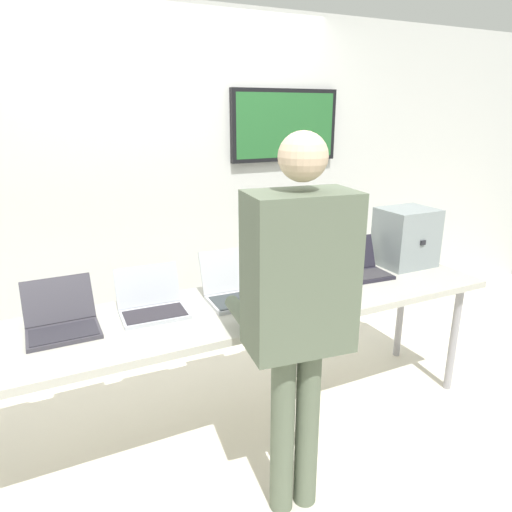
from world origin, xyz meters
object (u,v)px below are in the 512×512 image
(laptop_station_2, at_px, (152,303))
(laptop_station_3, at_px, (233,289))
(workbench, at_px, (233,314))
(laptop_station_1, at_px, (62,320))
(person, at_px, (298,299))
(equipment_box, at_px, (406,237))
(laptop_station_5, at_px, (358,267))
(laptop_station_4, at_px, (303,278))

(laptop_station_2, distance_m, laptop_station_3, 0.46)
(workbench, relative_size, laptop_station_3, 8.86)
(laptop_station_1, height_order, person, person)
(laptop_station_1, xyz_separation_m, person, (0.90, -0.72, 0.22))
(equipment_box, relative_size, laptop_station_5, 1.04)
(laptop_station_4, distance_m, person, 0.88)
(workbench, xyz_separation_m, person, (0.03, -0.62, 0.32))
(workbench, distance_m, laptop_station_4, 0.52)
(laptop_station_1, bearing_deg, laptop_station_4, -0.21)
(workbench, distance_m, laptop_station_1, 0.88)
(laptop_station_2, bearing_deg, laptop_station_3, -1.90)
(laptop_station_1, height_order, laptop_station_5, laptop_station_5)
(laptop_station_5, bearing_deg, person, -140.88)
(equipment_box, height_order, laptop_station_4, equipment_box)
(workbench, height_order, laptop_station_1, laptop_station_1)
(equipment_box, distance_m, laptop_station_5, 0.45)
(laptop_station_5, bearing_deg, workbench, -173.38)
(laptop_station_3, bearing_deg, laptop_station_4, -0.24)
(laptop_station_2, height_order, laptop_station_5, laptop_station_2)
(laptop_station_2, height_order, laptop_station_4, laptop_station_4)
(equipment_box, bearing_deg, laptop_station_2, -179.08)
(workbench, distance_m, equipment_box, 1.38)
(workbench, distance_m, laptop_station_3, 0.15)
(equipment_box, xyz_separation_m, laptop_station_1, (-2.22, -0.04, -0.14))
(workbench, relative_size, person, 1.80)
(laptop_station_3, xyz_separation_m, laptop_station_5, (0.89, 0.01, -0.01))
(laptop_station_1, bearing_deg, workbench, -6.46)
(equipment_box, distance_m, laptop_station_3, 1.32)
(laptop_station_1, distance_m, person, 1.17)
(workbench, relative_size, laptop_station_4, 8.79)
(laptop_station_1, distance_m, laptop_station_5, 1.79)
(equipment_box, bearing_deg, person, -150.06)
(equipment_box, xyz_separation_m, laptop_station_3, (-1.31, -0.04, -0.14))
(laptop_station_2, relative_size, laptop_station_5, 0.92)
(laptop_station_1, height_order, laptop_station_3, laptop_station_3)
(laptop_station_1, distance_m, laptop_station_2, 0.45)
(laptop_station_4, bearing_deg, person, -123.27)
(laptop_station_1, relative_size, laptop_station_5, 0.93)
(workbench, relative_size, laptop_station_5, 8.36)
(workbench, xyz_separation_m, laptop_station_4, (0.50, 0.09, 0.11))
(laptop_station_1, bearing_deg, person, -38.72)
(workbench, xyz_separation_m, laptop_station_2, (-0.42, 0.11, 0.11))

